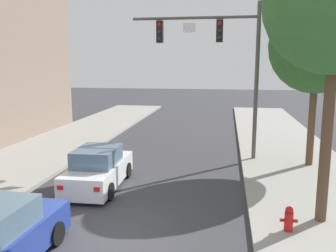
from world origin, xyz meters
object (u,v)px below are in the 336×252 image
Objects in this scene: traffic_signal_mast at (221,52)px; car_lead_white at (98,169)px; street_tree_second at (317,46)px; fire_hydrant at (289,219)px.

car_lead_white is (-4.54, -4.91, -4.60)m from traffic_signal_mast.
car_lead_white is at bearing -154.47° from street_tree_second.
fire_hydrant is (6.67, -2.99, -0.22)m from car_lead_white.
car_lead_white is 10.80m from street_tree_second.
traffic_signal_mast is 9.49m from fire_hydrant.
street_tree_second is (4.19, -0.74, 0.21)m from traffic_signal_mast.
traffic_signal_mast is 10.42× the size of fire_hydrant.
traffic_signal_mast is 1.00× the size of street_tree_second.
fire_hydrant is 0.10× the size of street_tree_second.
traffic_signal_mast is at bearing 170.03° from street_tree_second.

